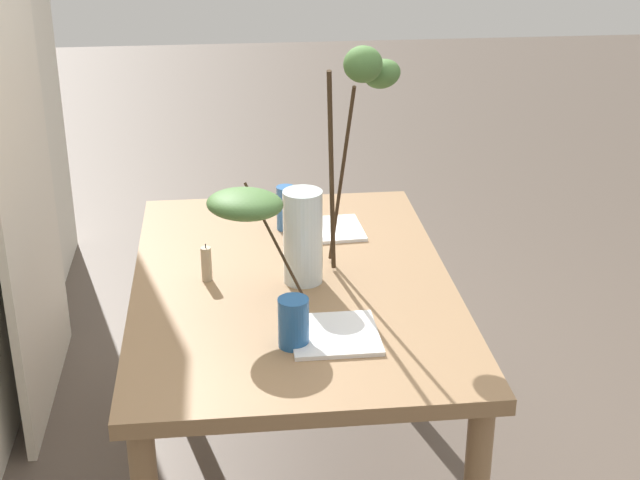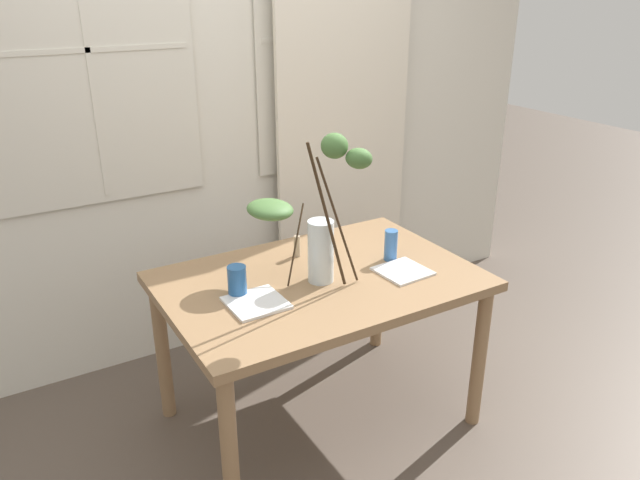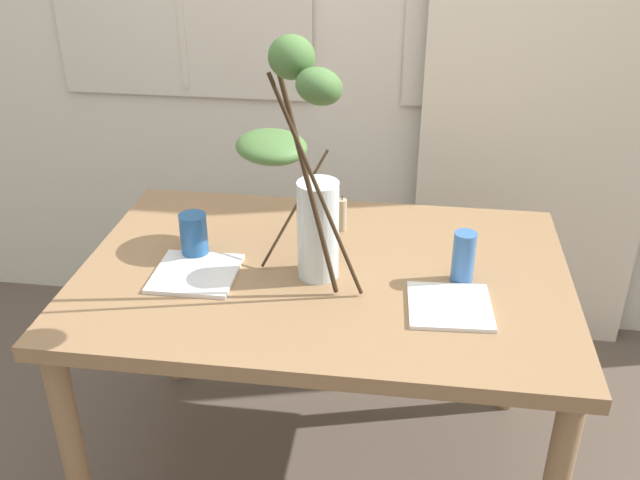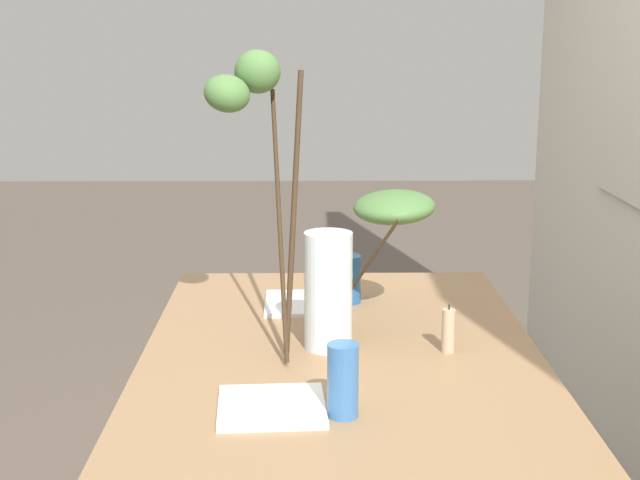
{
  "view_description": "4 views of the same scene",
  "coord_description": "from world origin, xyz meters",
  "px_view_note": "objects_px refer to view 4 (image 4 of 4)",
  "views": [
    {
      "loc": [
        -2.43,
        0.18,
        1.95
      ],
      "look_at": [
        -0.0,
        -0.08,
        0.88
      ],
      "focal_mm": 52.29,
      "sensor_mm": 36.0,
      "label": 1
    },
    {
      "loc": [
        -1.24,
        -2.1,
        1.97
      ],
      "look_at": [
        -0.0,
        -0.01,
        0.94
      ],
      "focal_mm": 34.67,
      "sensor_mm": 36.0,
      "label": 2
    },
    {
      "loc": [
        0.23,
        -1.72,
        1.78
      ],
      "look_at": [
        -0.01,
        -0.03,
        0.87
      ],
      "focal_mm": 40.21,
      "sensor_mm": 36.0,
      "label": 3
    },
    {
      "loc": [
        2.04,
        -0.07,
        1.5
      ],
      "look_at": [
        -0.01,
        -0.05,
        1.02
      ],
      "focal_mm": 51.69,
      "sensor_mm": 36.0,
      "label": 4
    }
  ],
  "objects_px": {
    "plate_square_right": "(272,407)",
    "drinking_glass_blue_left": "(346,279)",
    "vase_with_branches": "(334,227)",
    "drinking_glass_blue_right": "(343,380)",
    "dining_table": "(341,385)",
    "plate_square_left": "(307,303)",
    "pillar_candle": "(448,331)"
  },
  "relations": [
    {
      "from": "plate_square_right",
      "to": "drinking_glass_blue_left",
      "type": "bearing_deg",
      "value": 166.3
    },
    {
      "from": "vase_with_branches",
      "to": "drinking_glass_blue_right",
      "type": "relative_size",
      "value": 4.76
    },
    {
      "from": "dining_table",
      "to": "drinking_glass_blue_right",
      "type": "relative_size",
      "value": 9.3
    },
    {
      "from": "vase_with_branches",
      "to": "drinking_glass_blue_left",
      "type": "xyz_separation_m",
      "value": [
        -0.32,
        0.04,
        -0.21
      ]
    },
    {
      "from": "drinking_glass_blue_left",
      "to": "plate_square_right",
      "type": "relative_size",
      "value": 0.62
    },
    {
      "from": "drinking_glass_blue_right",
      "to": "drinking_glass_blue_left",
      "type": "bearing_deg",
      "value": 177.17
    },
    {
      "from": "plate_square_left",
      "to": "drinking_glass_blue_right",
      "type": "bearing_deg",
      "value": 5.56
    },
    {
      "from": "drinking_glass_blue_left",
      "to": "pillar_candle",
      "type": "xyz_separation_m",
      "value": [
        0.4,
        0.22,
        -0.01
      ]
    },
    {
      "from": "vase_with_branches",
      "to": "plate_square_left",
      "type": "xyz_separation_m",
      "value": [
        -0.28,
        -0.06,
        -0.27
      ]
    },
    {
      "from": "dining_table",
      "to": "plate_square_right",
      "type": "xyz_separation_m",
      "value": [
        0.35,
        -0.15,
        0.1
      ]
    },
    {
      "from": "drinking_glass_blue_left",
      "to": "drinking_glass_blue_right",
      "type": "height_order",
      "value": "drinking_glass_blue_right"
    },
    {
      "from": "vase_with_branches",
      "to": "plate_square_right",
      "type": "bearing_deg",
      "value": -18.0
    },
    {
      "from": "drinking_glass_blue_right",
      "to": "dining_table",
      "type": "bearing_deg",
      "value": 178.44
    },
    {
      "from": "drinking_glass_blue_right",
      "to": "plate_square_left",
      "type": "relative_size",
      "value": 0.65
    },
    {
      "from": "plate_square_right",
      "to": "pillar_candle",
      "type": "distance_m",
      "value": 0.51
    },
    {
      "from": "drinking_glass_blue_left",
      "to": "dining_table",
      "type": "bearing_deg",
      "value": -4.09
    },
    {
      "from": "drinking_glass_blue_right",
      "to": "plate_square_right",
      "type": "bearing_deg",
      "value": -103.54
    },
    {
      "from": "dining_table",
      "to": "plate_square_left",
      "type": "xyz_separation_m",
      "value": [
        -0.35,
        -0.08,
        0.1
      ]
    },
    {
      "from": "plate_square_right",
      "to": "pillar_candle",
      "type": "relative_size",
      "value": 1.84
    },
    {
      "from": "vase_with_branches",
      "to": "drinking_glass_blue_right",
      "type": "distance_m",
      "value": 0.49
    },
    {
      "from": "drinking_glass_blue_left",
      "to": "drinking_glass_blue_right",
      "type": "relative_size",
      "value": 0.89
    },
    {
      "from": "drinking_glass_blue_right",
      "to": "plate_square_left",
      "type": "xyz_separation_m",
      "value": [
        -0.73,
        -0.07,
        -0.07
      ]
    },
    {
      "from": "plate_square_left",
      "to": "plate_square_right",
      "type": "bearing_deg",
      "value": -5.66
    },
    {
      "from": "plate_square_right",
      "to": "dining_table",
      "type": "bearing_deg",
      "value": 156.63
    },
    {
      "from": "dining_table",
      "to": "plate_square_left",
      "type": "bearing_deg",
      "value": -166.83
    },
    {
      "from": "drinking_glass_blue_left",
      "to": "plate_square_left",
      "type": "bearing_deg",
      "value": -73.29
    },
    {
      "from": "dining_table",
      "to": "drinking_glass_blue_right",
      "type": "height_order",
      "value": "drinking_glass_blue_right"
    },
    {
      "from": "dining_table",
      "to": "pillar_candle",
      "type": "height_order",
      "value": "pillar_candle"
    },
    {
      "from": "drinking_glass_blue_left",
      "to": "plate_square_left",
      "type": "relative_size",
      "value": 0.58
    },
    {
      "from": "plate_square_left",
      "to": "pillar_candle",
      "type": "distance_m",
      "value": 0.49
    },
    {
      "from": "dining_table",
      "to": "plate_square_left",
      "type": "relative_size",
      "value": 6.04
    },
    {
      "from": "dining_table",
      "to": "drinking_glass_blue_left",
      "type": "distance_m",
      "value": 0.41
    }
  ]
}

